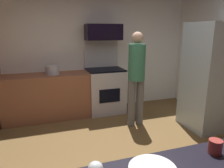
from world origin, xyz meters
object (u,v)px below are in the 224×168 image
Objects in this scene: oven_range at (105,88)px; stock_pot at (52,70)px; refrigerator at (211,77)px; mug_coffee at (215,147)px; microwave at (103,32)px; person_cook at (136,75)px.

oven_range reaches higher than stock_pot.
refrigerator is 2.55m from mug_coffee.
refrigerator is (1.58, -1.33, 0.42)m from oven_range.
stock_pot is at bearing -175.75° from microwave.
person_cook is at bearing -31.24° from stock_pot.
microwave reaches higher than person_cook.
person_cook reaches higher than stock_pot.
oven_range is 1.02m from person_cook.
microwave is at bearing 4.25° from stock_pot.
microwave is (0.00, 0.08, 1.19)m from oven_range.
oven_range reaches higher than mug_coffee.
microwave is 3.39m from mug_coffee.
oven_range is at bearing 111.76° from person_cook.
refrigerator is 18.97× the size of mug_coffee.
oven_range is 2.11m from refrigerator.
refrigerator reaches higher than person_cook.
oven_range is at bearing -90.00° from microwave.
refrigerator reaches higher than stock_pot.
person_cook is at bearing -68.24° from oven_range.
mug_coffee is at bearing -73.91° from stock_pot.
microwave is at bearing 87.42° from mug_coffee.
refrigerator is (1.58, -1.42, -0.77)m from microwave.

